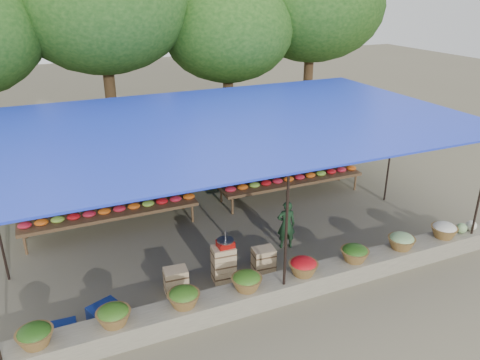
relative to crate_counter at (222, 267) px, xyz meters
name	(u,v)px	position (x,y,z in m)	size (l,w,h in m)	color
ground	(226,233)	(0.80, 1.78, -0.31)	(60.00, 60.00, 0.00)	#69614D
stone_curb	(280,288)	(0.80, -0.97, -0.11)	(10.60, 0.55, 0.40)	#656051
stall_canopy	(224,126)	(0.80, 1.84, 2.37)	(10.80, 6.60, 2.82)	black
produce_baskets	(276,274)	(0.70, -0.97, 0.25)	(8.98, 0.58, 0.34)	brown
netting_backdrop	(185,146)	(0.80, 4.93, 0.94)	(10.60, 0.06, 2.50)	#214D1B
tree_row	(167,14)	(1.30, 7.87, 4.39)	(16.51, 5.50, 7.12)	#342313
fruit_table_left	(110,206)	(-1.69, 3.13, 0.30)	(4.21, 0.95, 0.93)	#462D1C
fruit_table_right	(290,175)	(3.31, 3.13, 0.30)	(4.21, 0.95, 0.93)	#462D1C
crate_counter	(222,267)	(0.00, 0.00, 0.00)	(2.38, 0.38, 0.77)	tan
weighing_scale	(225,243)	(0.07, 0.00, 0.54)	(0.34, 0.34, 0.36)	#A8110D
vendor_seated	(286,225)	(1.81, 0.64, 0.27)	(0.42, 0.28, 1.16)	#16311A
customer_left	(117,193)	(-1.43, 3.57, 0.43)	(0.72, 0.56, 1.49)	slate
customer_mid	(237,163)	(2.01, 3.91, 0.61)	(1.19, 0.68, 1.84)	slate
customer_right	(327,155)	(4.92, 3.76, 0.47)	(0.92, 0.38, 1.56)	slate
blue_crate_front	(62,332)	(-3.12, -0.51, -0.17)	(0.48, 0.35, 0.29)	navy
blue_crate_back	(104,313)	(-2.39, -0.30, -0.15)	(0.52, 0.38, 0.31)	navy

